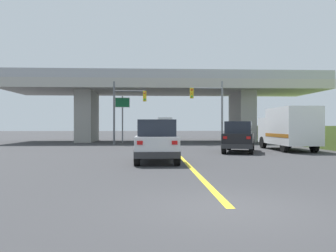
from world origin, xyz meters
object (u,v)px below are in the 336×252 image
at_px(suv_lead, 156,141).
at_px(highway_sign, 122,109).
at_px(traffic_signal_farside, 125,105).
at_px(semi_truck_distant, 164,127).
at_px(box_truck, 288,128).
at_px(traffic_signal_nearside, 212,104).
at_px(suv_crossing, 239,137).

bearing_deg(suv_lead, highway_sign, 99.20).
bearing_deg(suv_lead, traffic_signal_farside, 99.55).
bearing_deg(suv_lead, semi_truck_distant, 87.16).
distance_m(box_truck, traffic_signal_nearside, 9.25).
xyz_separation_m(traffic_signal_nearside, highway_sign, (-8.60, 4.03, -0.23)).
bearing_deg(traffic_signal_farside, semi_truck_distant, 79.73).
xyz_separation_m(box_truck, traffic_signal_nearside, (-4.04, 8.03, 2.19)).
bearing_deg(traffic_signal_farside, suv_lead, -80.45).
bearing_deg(highway_sign, suv_lead, -80.80).
bearing_deg(suv_crossing, highway_sign, 140.69).
relative_size(suv_lead, traffic_signal_nearside, 0.72).
height_order(box_truck, semi_truck_distant, semi_truck_distant).
bearing_deg(traffic_signal_farside, highway_sign, 97.76).
bearing_deg(suv_crossing, box_truck, 38.58).
height_order(box_truck, traffic_signal_nearside, traffic_signal_nearside).
height_order(traffic_signal_nearside, highway_sign, traffic_signal_nearside).
relative_size(suv_crossing, highway_sign, 1.05).
relative_size(traffic_signal_farside, semi_truck_distant, 0.88).
relative_size(suv_crossing, box_truck, 0.79).
relative_size(suv_crossing, traffic_signal_nearside, 0.86).
bearing_deg(suv_lead, suv_crossing, 47.46).
xyz_separation_m(suv_crossing, semi_truck_distant, (-3.48, 35.75, 0.61)).
distance_m(highway_sign, semi_truck_distant, 22.90).
bearing_deg(traffic_signal_farside, traffic_signal_nearside, -1.22).
distance_m(box_truck, traffic_signal_farside, 14.77).
relative_size(box_truck, traffic_signal_nearside, 1.08).
bearing_deg(traffic_signal_nearside, traffic_signal_farside, 178.78).
xyz_separation_m(suv_lead, highway_sign, (-3.17, 19.59, 2.52)).
distance_m(box_truck, highway_sign, 17.58).
distance_m(suv_lead, semi_truck_distant, 41.85).
height_order(suv_lead, highway_sign, highway_sign).
bearing_deg(highway_sign, traffic_signal_farside, -82.24).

